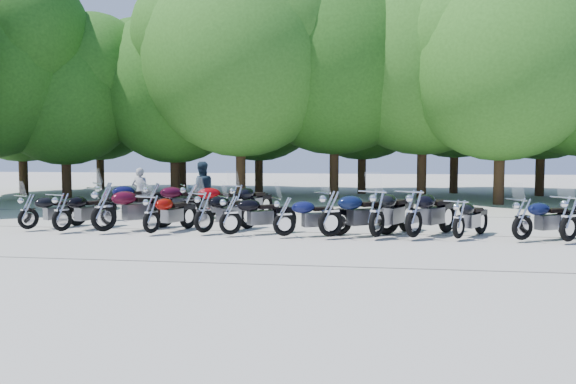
# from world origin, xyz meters

# --- Properties ---
(ground) EXTENTS (90.00, 90.00, 0.00)m
(ground) POSITION_xyz_m (0.00, 0.00, 0.00)
(ground) COLOR #A5A095
(ground) RESTS_ON ground
(tree_0) EXTENTS (7.50, 7.50, 9.21)m
(tree_0) POSITION_xyz_m (-15.42, 12.98, 5.45)
(tree_0) COLOR #3A2614
(tree_0) RESTS_ON ground
(tree_1) EXTENTS (6.97, 6.97, 8.55)m
(tree_1) POSITION_xyz_m (-12.04, 11.24, 5.06)
(tree_1) COLOR #3A2614
(tree_1) RESTS_ON ground
(tree_2) EXTENTS (7.31, 7.31, 8.97)m
(tree_2) POSITION_xyz_m (-7.25, 12.84, 5.31)
(tree_2) COLOR #3A2614
(tree_2) RESTS_ON ground
(tree_3) EXTENTS (8.70, 8.70, 10.67)m
(tree_3) POSITION_xyz_m (-3.57, 11.24, 6.32)
(tree_3) COLOR #3A2614
(tree_3) RESTS_ON ground
(tree_4) EXTENTS (9.13, 9.13, 11.20)m
(tree_4) POSITION_xyz_m (0.54, 13.09, 6.64)
(tree_4) COLOR #3A2614
(tree_4) RESTS_ON ground
(tree_5) EXTENTS (9.04, 9.04, 11.10)m
(tree_5) POSITION_xyz_m (4.61, 13.20, 6.57)
(tree_5) COLOR #3A2614
(tree_5) RESTS_ON ground
(tree_6) EXTENTS (8.00, 8.00, 9.82)m
(tree_6) POSITION_xyz_m (7.55, 10.82, 5.81)
(tree_6) COLOR #3A2614
(tree_6) RESTS_ON ground
(tree_9) EXTENTS (7.59, 7.59, 9.32)m
(tree_9) POSITION_xyz_m (-13.53, 17.59, 5.52)
(tree_9) COLOR #3A2614
(tree_9) RESTS_ON ground
(tree_10) EXTENTS (7.78, 7.78, 9.55)m
(tree_10) POSITION_xyz_m (-8.29, 16.97, 5.66)
(tree_10) COLOR #3A2614
(tree_10) RESTS_ON ground
(tree_11) EXTENTS (7.56, 7.56, 9.28)m
(tree_11) POSITION_xyz_m (-3.76, 16.43, 5.49)
(tree_11) COLOR #3A2614
(tree_11) RESTS_ON ground
(tree_12) EXTENTS (7.88, 7.88, 9.67)m
(tree_12) POSITION_xyz_m (1.80, 16.47, 5.72)
(tree_12) COLOR #3A2614
(tree_12) RESTS_ON ground
(tree_13) EXTENTS (8.31, 8.31, 10.20)m
(tree_13) POSITION_xyz_m (6.69, 17.47, 6.04)
(tree_13) COLOR #3A2614
(tree_13) RESTS_ON ground
(tree_14) EXTENTS (8.02, 8.02, 9.84)m
(tree_14) POSITION_xyz_m (10.68, 16.09, 5.83)
(tree_14) COLOR #3A2614
(tree_14) RESTS_ON ground
(motorcycle_0) EXTENTS (1.56, 2.11, 1.17)m
(motorcycle_0) POSITION_xyz_m (-7.12, 0.62, 0.58)
(motorcycle_0) COLOR black
(motorcycle_0) RESTS_ON ground
(motorcycle_1) EXTENTS (1.38, 2.28, 1.23)m
(motorcycle_1) POSITION_xyz_m (-5.97, 0.36, 0.62)
(motorcycle_1) COLOR black
(motorcycle_1) RESTS_ON ground
(motorcycle_2) EXTENTS (2.13, 2.50, 1.43)m
(motorcycle_2) POSITION_xyz_m (-4.80, 0.40, 0.72)
(motorcycle_2) COLOR #3D0817
(motorcycle_2) RESTS_ON ground
(motorcycle_3) EXTENTS (1.34, 2.22, 1.20)m
(motorcycle_3) POSITION_xyz_m (-3.45, 0.34, 0.60)
(motorcycle_3) COLOR #870904
(motorcycle_3) RESTS_ON ground
(motorcycle_4) EXTENTS (1.80, 2.30, 1.29)m
(motorcycle_4) POSITION_xyz_m (-2.10, 0.60, 0.64)
(motorcycle_4) COLOR black
(motorcycle_4) RESTS_ON ground
(motorcycle_5) EXTENTS (2.14, 1.80, 1.22)m
(motorcycle_5) POSITION_xyz_m (-1.33, 0.39, 0.61)
(motorcycle_5) COLOR black
(motorcycle_5) RESTS_ON ground
(motorcycle_6) EXTENTS (2.17, 1.52, 1.19)m
(motorcycle_6) POSITION_xyz_m (0.07, 0.36, 0.60)
(motorcycle_6) COLOR #0E1340
(motorcycle_6) RESTS_ON ground
(motorcycle_7) EXTENTS (2.42, 2.05, 1.38)m
(motorcycle_7) POSITION_xyz_m (1.24, 0.35, 0.69)
(motorcycle_7) COLOR #0C1434
(motorcycle_7) RESTS_ON ground
(motorcycle_8) EXTENTS (1.82, 2.58, 1.42)m
(motorcycle_8) POSITION_xyz_m (2.38, 0.47, 0.71)
(motorcycle_8) COLOR black
(motorcycle_8) RESTS_ON ground
(motorcycle_9) EXTENTS (2.03, 2.52, 1.42)m
(motorcycle_9) POSITION_xyz_m (3.29, 0.50, 0.71)
(motorcycle_9) COLOR black
(motorcycle_9) RESTS_ON ground
(motorcycle_10) EXTENTS (1.59, 2.06, 1.15)m
(motorcycle_10) POSITION_xyz_m (4.38, 0.56, 0.57)
(motorcycle_10) COLOR black
(motorcycle_10) RESTS_ON ground
(motorcycle_11) EXTENTS (2.19, 1.67, 1.22)m
(motorcycle_11) POSITION_xyz_m (5.86, 0.52, 0.61)
(motorcycle_11) COLOR #0B1133
(motorcycle_11) RESTS_ON ground
(motorcycle_12) EXTENTS (2.22, 2.04, 1.31)m
(motorcycle_12) POSITION_xyz_m (6.87, 0.39, 0.66)
(motorcycle_12) COLOR black
(motorcycle_12) RESTS_ON ground
(motorcycle_13) EXTENTS (2.30, 2.29, 1.41)m
(motorcycle_13) POSITION_xyz_m (-6.08, 3.11, 0.70)
(motorcycle_13) COLOR #0C0D37
(motorcycle_13) RESTS_ON ground
(motorcycle_14) EXTENTS (2.44, 2.05, 1.39)m
(motorcycle_14) POSITION_xyz_m (-4.51, 3.14, 0.70)
(motorcycle_14) COLOR #360719
(motorcycle_14) RESTS_ON ground
(motorcycle_15) EXTENTS (2.50, 1.77, 1.38)m
(motorcycle_15) POSITION_xyz_m (-3.28, 3.10, 0.69)
(motorcycle_15) COLOR #8C0509
(motorcycle_15) RESTS_ON ground
(motorcycle_16) EXTENTS (1.53, 2.47, 1.34)m
(motorcycle_16) POSITION_xyz_m (-1.89, 3.36, 0.67)
(motorcycle_16) COLOR black
(motorcycle_16) RESTS_ON ground
(rider_0) EXTENTS (0.61, 0.40, 1.66)m
(rider_0) POSITION_xyz_m (-5.60, 4.71, 0.83)
(rider_0) COLOR gray
(rider_0) RESTS_ON ground
(rider_1) EXTENTS (1.12, 1.01, 1.88)m
(rider_1) POSITION_xyz_m (-3.40, 4.61, 0.94)
(rider_1) COLOR #1D2E3D
(rider_1) RESTS_ON ground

